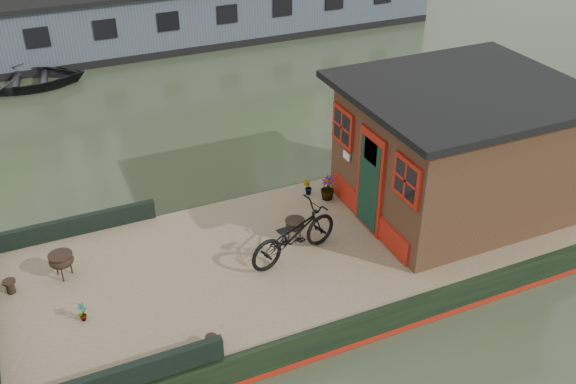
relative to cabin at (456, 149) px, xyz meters
name	(u,v)px	position (x,y,z in m)	size (l,w,h in m)	color
ground	(345,261)	(-2.19, 0.00, -1.88)	(120.00, 120.00, 0.00)	#303924
houseboat_hull	(278,268)	(-3.52, 0.00, -1.60)	(14.01, 4.02, 0.60)	black
houseboat_deck	(346,233)	(-2.19, 0.00, -1.25)	(11.80, 3.80, 0.05)	#897254
bow_bulwark	(50,302)	(-7.25, 0.00, -1.05)	(3.00, 4.00, 0.35)	black
cabin	(456,149)	(0.00, 0.00, 0.00)	(4.00, 3.50, 2.42)	#322313
bicycle	(294,234)	(-3.34, -0.25, -0.77)	(0.61, 1.75, 0.92)	black
potted_plant_a	(82,312)	(-6.85, -0.41, -1.06)	(0.17, 0.12, 0.33)	maroon
potted_plant_b	(308,187)	(-2.25, 1.47, -1.08)	(0.17, 0.14, 0.31)	maroon
potted_plant_d	(327,188)	(-1.99, 1.16, -0.98)	(0.27, 0.27, 0.49)	brown
brazier_front	(295,230)	(-3.11, 0.19, -1.03)	(0.37, 0.37, 0.40)	black
brazier_rear	(62,265)	(-6.97, 0.78, -1.01)	(0.41, 0.41, 0.44)	black
bollard_port	(10,287)	(-7.79, 0.71, -1.11)	(0.20, 0.20, 0.23)	black
bollard_stbd	(211,342)	(-5.28, -1.70, -1.13)	(0.17, 0.17, 0.20)	black
dinghy	(22,75)	(-6.85, 11.28, -1.51)	(2.54, 3.55, 0.74)	black
far_houseboat	(154,12)	(-2.19, 14.00, -0.91)	(20.40, 4.40, 2.11)	#424A58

